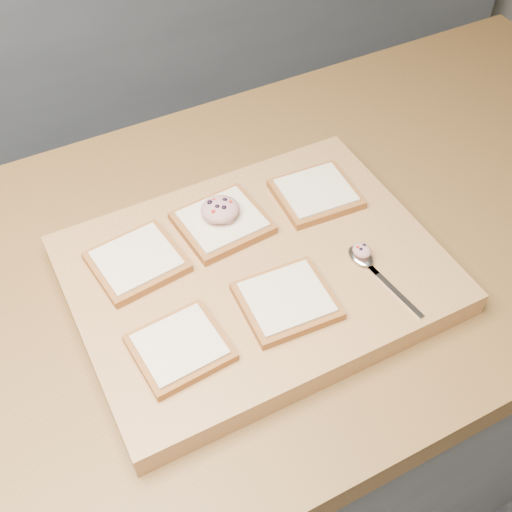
{
  "coord_description": "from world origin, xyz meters",
  "views": [
    {
      "loc": [
        -0.19,
        -0.61,
        1.68
      ],
      "look_at": [
        0.1,
        -0.06,
        0.96
      ],
      "focal_mm": 45.0,
      "sensor_mm": 36.0,
      "label": 1
    }
  ],
  "objects_px": {
    "cutting_board": "(256,274)",
    "spoon": "(366,261)",
    "bread_far_center": "(222,222)",
    "tuna_salad_dollop": "(220,209)"
  },
  "relations": [
    {
      "from": "cutting_board",
      "to": "spoon",
      "type": "bearing_deg",
      "value": -26.11
    },
    {
      "from": "cutting_board",
      "to": "spoon",
      "type": "relative_size",
      "value": 3.41
    },
    {
      "from": "cutting_board",
      "to": "bread_far_center",
      "type": "height_order",
      "value": "bread_far_center"
    },
    {
      "from": "cutting_board",
      "to": "spoon",
      "type": "xyz_separation_m",
      "value": [
        0.15,
        -0.07,
        0.03
      ]
    },
    {
      "from": "cutting_board",
      "to": "bread_far_center",
      "type": "relative_size",
      "value": 3.86
    },
    {
      "from": "tuna_salad_dollop",
      "to": "spoon",
      "type": "bearing_deg",
      "value": -47.98
    },
    {
      "from": "tuna_salad_dollop",
      "to": "spoon",
      "type": "distance_m",
      "value": 0.24
    },
    {
      "from": "bread_far_center",
      "to": "cutting_board",
      "type": "bearing_deg",
      "value": -84.29
    },
    {
      "from": "cutting_board",
      "to": "spoon",
      "type": "distance_m",
      "value": 0.17
    },
    {
      "from": "bread_far_center",
      "to": "spoon",
      "type": "height_order",
      "value": "bread_far_center"
    }
  ]
}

